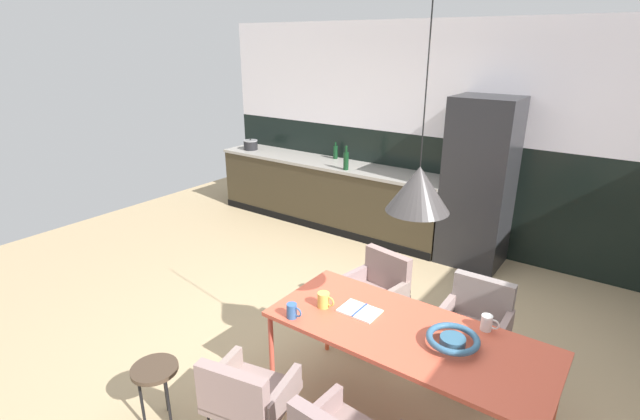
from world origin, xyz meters
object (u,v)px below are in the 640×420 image
at_px(fruit_bowl, 453,339).
at_px(mug_dark_espresso, 487,323).
at_px(dining_table, 407,337).
at_px(pendant_lamp_over_table_near, 419,189).
at_px(refrigerator_column, 479,183).
at_px(cooking_pot, 251,145).
at_px(bottle_wine_green, 335,152).
at_px(bottle_spice_small, 346,160).
at_px(armchair_far_side, 378,285).
at_px(mug_tall_blue, 324,300).
at_px(open_book, 360,311).
at_px(armchair_head_of_table, 476,317).
at_px(side_stool, 155,373).
at_px(mug_short_terracotta, 292,311).
at_px(armchair_corner_seat, 245,394).

relative_size(fruit_bowl, mug_dark_espresso, 2.72).
height_order(dining_table, fruit_bowl, fruit_bowl).
distance_m(fruit_bowl, pendant_lamp_over_table_near, 0.96).
height_order(refrigerator_column, cooking_pot, refrigerator_column).
bearing_deg(bottle_wine_green, pendant_lamp_over_table_near, -48.91).
distance_m(mug_dark_espresso, bottle_wine_green, 4.00).
xyz_separation_m(dining_table, mug_dark_espresso, (0.41, 0.32, 0.10)).
height_order(mug_dark_espresso, bottle_spice_small, bottle_spice_small).
relative_size(refrigerator_column, dining_table, 1.06).
bearing_deg(dining_table, mug_dark_espresso, 37.62).
height_order(armchair_far_side, pendant_lamp_over_table_near, pendant_lamp_over_table_near).
xyz_separation_m(dining_table, bottle_wine_green, (-2.58, 2.97, 0.32)).
distance_m(armchair_far_side, mug_tall_blue, 0.93).
xyz_separation_m(open_book, pendant_lamp_over_table_near, (0.37, -0.01, 0.95)).
height_order(refrigerator_column, pendant_lamp_over_table_near, pendant_lamp_over_table_near).
distance_m(armchair_head_of_table, armchair_far_side, 0.87).
xyz_separation_m(fruit_bowl, bottle_spice_small, (-2.42, 2.52, 0.27)).
bearing_deg(open_book, mug_tall_blue, -157.75).
bearing_deg(bottle_wine_green, open_book, -53.17).
bearing_deg(bottle_wine_green, side_stool, -72.53).
xyz_separation_m(refrigerator_column, pendant_lamp_over_table_near, (0.47, -2.75, 0.72)).
height_order(dining_table, bottle_wine_green, bottle_wine_green).
height_order(refrigerator_column, bottle_spice_small, refrigerator_column).
distance_m(armchair_far_side, open_book, 0.87).
bearing_deg(open_book, bottle_wine_green, 126.83).
relative_size(armchair_head_of_table, pendant_lamp_over_table_near, 0.70).
bearing_deg(side_stool, mug_dark_espresso, 36.83).
height_order(refrigerator_column, fruit_bowl, refrigerator_column).
bearing_deg(mug_tall_blue, armchair_far_side, 93.06).
xyz_separation_m(mug_short_terracotta, bottle_spice_small, (-1.43, 2.86, 0.26)).
relative_size(fruit_bowl, cooking_pot, 1.51).
relative_size(dining_table, pendant_lamp_over_table_near, 1.61).
xyz_separation_m(mug_tall_blue, side_stool, (-0.73, -0.91, -0.38)).
bearing_deg(armchair_head_of_table, dining_table, 72.73).
height_order(dining_table, pendant_lamp_over_table_near, pendant_lamp_over_table_near).
xyz_separation_m(armchair_far_side, bottle_wine_green, (-1.93, 2.17, 0.52)).
bearing_deg(mug_dark_espresso, armchair_corner_seat, -132.69).
height_order(fruit_bowl, pendant_lamp_over_table_near, pendant_lamp_over_table_near).
relative_size(dining_table, cooking_pot, 8.49).
bearing_deg(side_stool, mug_short_terracotta, 46.65).
bearing_deg(armchair_far_side, armchair_head_of_table, -172.21).
distance_m(bottle_wine_green, side_stool, 4.19).
relative_size(fruit_bowl, side_stool, 0.71).
height_order(armchair_head_of_table, bottle_wine_green, bottle_wine_green).
distance_m(armchair_corner_seat, bottle_spice_small, 3.73).
distance_m(cooking_pot, side_stool, 4.56).
bearing_deg(bottle_spice_small, mug_tall_blue, -59.87).
distance_m(mug_tall_blue, pendant_lamp_over_table_near, 1.09).
xyz_separation_m(mug_tall_blue, pendant_lamp_over_table_near, (0.60, 0.09, 0.90)).
relative_size(dining_table, side_stool, 4.00).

